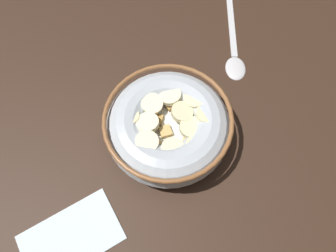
# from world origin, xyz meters

# --- Properties ---
(ground_plane) EXTENTS (0.91, 0.91, 0.02)m
(ground_plane) POSITION_xyz_m (0.00, 0.00, -0.01)
(ground_plane) COLOR #332116
(cereal_bowl) EXTENTS (0.17, 0.17, 0.06)m
(cereal_bowl) POSITION_xyz_m (0.00, 0.00, 0.03)
(cereal_bowl) COLOR #B2BCC6
(cereal_bowl) RESTS_ON ground_plane
(spoon) EXTENTS (0.05, 0.17, 0.01)m
(spoon) POSITION_xyz_m (0.13, 0.12, 0.00)
(spoon) COLOR silver
(spoon) RESTS_ON ground_plane
(folded_napkin) EXTENTS (0.13, 0.11, 0.00)m
(folded_napkin) POSITION_xyz_m (-0.14, -0.12, 0.00)
(folded_napkin) COLOR silver
(folded_napkin) RESTS_ON ground_plane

